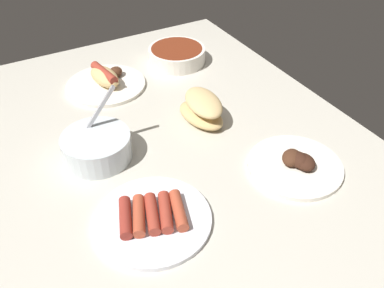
{
  "coord_description": "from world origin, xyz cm",
  "views": [
    {
      "loc": [
        -67.43,
        32.14,
        61.77
      ],
      "look_at": [
        -4.56,
        -2.93,
        3.0
      ],
      "focal_mm": 39.11,
      "sensor_mm": 36.0,
      "label": 1
    }
  ],
  "objects": [
    {
      "name": "ground_plane",
      "position": [
        0.0,
        0.0,
        -1.5
      ],
      "size": [
        120.0,
        90.0,
        3.0
      ],
      "primitive_type": "cube",
      "color": "beige"
    },
    {
      "name": "plate_grilled_meat",
      "position": [
        -19.56,
        -20.39,
        1.1
      ],
      "size": [
        20.64,
        20.64,
        4.05
      ],
      "color": "white",
      "rests_on": "ground_plane"
    },
    {
      "name": "plate_hotdog_assembled",
      "position": [
        32.89,
        3.71,
        1.79
      ],
      "size": [
        22.05,
        22.05,
        5.61
      ],
      "color": "white",
      "rests_on": "ground_plane"
    },
    {
      "name": "bowl_chili",
      "position": [
        35.8,
        -20.14,
        2.58
      ],
      "size": [
        17.21,
        17.21,
        4.69
      ],
      "color": "white",
      "rests_on": "ground_plane"
    },
    {
      "name": "bowl_coleslaw",
      "position": [
        4.91,
        15.89,
        3.26
      ],
      "size": [
        15.31,
        15.31,
        15.69
      ],
      "color": "silver",
      "rests_on": "ground_plane"
    },
    {
      "name": "plate_sausages",
      "position": [
        -18.07,
        13.16,
        1.02
      ],
      "size": [
        22.52,
        22.52,
        3.28
      ],
      "color": "white",
      "rests_on": "ground_plane"
    },
    {
      "name": "bread_stack",
      "position": [
        5.53,
        -11.43,
        3.6
      ],
      "size": [
        15.01,
        10.48,
        7.2
      ],
      "color": "tan",
      "rests_on": "ground_plane"
    }
  ]
}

